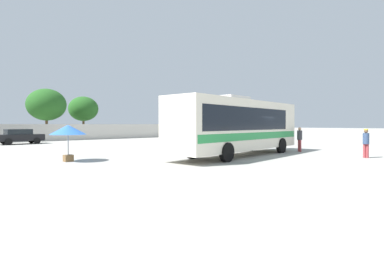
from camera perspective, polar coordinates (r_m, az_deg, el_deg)
name	(u,v)px	position (r m, az deg, el deg)	size (l,w,h in m)	color
ground_plane	(162,146)	(27.56, -5.74, -3.46)	(300.00, 300.00, 0.00)	#A3A099
perimeter_wall	(91,132)	(41.47, -18.72, -0.70)	(80.00, 0.30, 2.02)	beige
coach_bus_cream_green	(238,125)	(19.18, 8.73, 0.65)	(11.74, 3.99, 3.73)	silver
attendant_by_bus_door	(300,138)	(23.30, 19.81, -1.78)	(0.49, 0.49, 1.79)	#99383D
passenger_waiting_on_apron	(366,141)	(20.63, 30.20, -2.22)	(0.40, 0.40, 1.73)	#99383D
vendor_umbrella_near_gate_blue	(68,131)	(17.40, -22.51, -0.48)	(1.89, 1.89, 1.98)	gray
parked_car_second_black	(20,136)	(34.96, -29.93, -1.36)	(4.21, 2.17, 1.52)	black
roadside_tree_midleft	(46,105)	(43.13, -25.97, 4.00)	(4.85, 4.85, 6.61)	brown
roadside_tree_midright	(83,109)	(46.71, -19.97, 3.45)	(4.22, 4.22, 6.08)	brown
roadside_tree_right	(186,107)	(53.86, -1.06, 4.03)	(4.84, 4.84, 7.20)	brown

